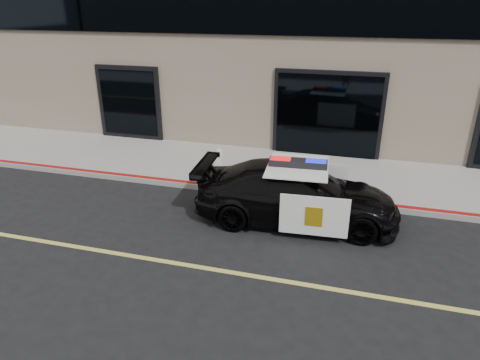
# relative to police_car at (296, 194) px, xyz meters

# --- Properties ---
(ground) EXTENTS (120.00, 120.00, 0.00)m
(ground) POSITION_rel_police_car_xyz_m (1.26, -2.46, -0.69)
(ground) COLOR black
(ground) RESTS_ON ground
(sidewalk_n) EXTENTS (60.00, 3.50, 0.15)m
(sidewalk_n) POSITION_rel_police_car_xyz_m (1.26, 2.79, -0.62)
(sidewalk_n) COLOR gray
(sidewalk_n) RESTS_ON ground
(police_car) EXTENTS (2.53, 4.96, 1.54)m
(police_car) POSITION_rel_police_car_xyz_m (0.00, 0.00, 0.00)
(police_car) COLOR black
(police_car) RESTS_ON ground
(fire_hydrant) EXTENTS (0.34, 0.47, 0.75)m
(fire_hydrant) POSITION_rel_police_car_xyz_m (-2.59, 2.09, -0.19)
(fire_hydrant) COLOR beige
(fire_hydrant) RESTS_ON sidewalk_n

